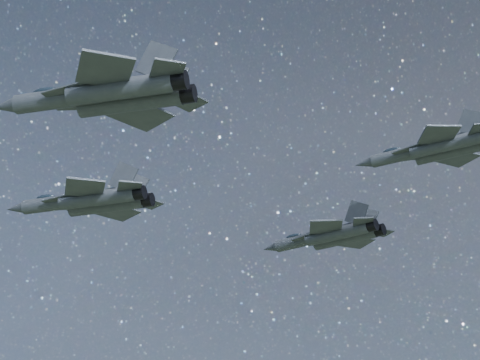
% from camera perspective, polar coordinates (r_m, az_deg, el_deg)
% --- Properties ---
extents(jet_lead, '(19.87, 13.83, 5.00)m').
position_cam_1_polar(jet_lead, '(87.86, -11.53, -1.59)').
color(jet_lead, '#343A41').
extents(jet_left, '(17.40, 11.98, 4.37)m').
position_cam_1_polar(jet_left, '(89.87, 7.09, -4.32)').
color(jet_left, '#343A41').
extents(jet_right, '(19.00, 13.08, 4.77)m').
position_cam_1_polar(jet_right, '(61.78, -10.14, 6.54)').
color(jet_right, '#343A41').
extents(jet_slot, '(16.27, 11.42, 4.10)m').
position_cam_1_polar(jet_slot, '(80.88, 15.07, 2.40)').
color(jet_slot, '#343A41').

